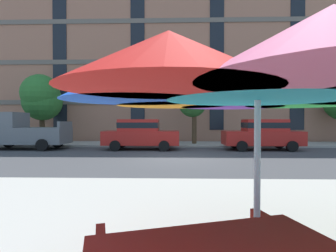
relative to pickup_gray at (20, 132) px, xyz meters
name	(u,v)px	position (x,y,z in m)	size (l,w,h in m)	color
ground_plane	(178,159)	(9.39, -3.70, -1.03)	(120.00, 120.00, 0.00)	#424244
sidewalk_far	(177,144)	(9.39, 3.10, -0.97)	(56.00, 3.60, 0.12)	#9E998E
apartment_building	(177,44)	(9.39, 11.29, 8.57)	(37.43, 12.08, 19.20)	#A87056
pickup_gray	(20,132)	(0.00, 0.00, 0.00)	(5.10, 2.12, 2.20)	slate
sedan_red	(141,133)	(7.21, 0.00, -0.08)	(4.40, 1.98, 1.78)	#B21E19
sedan_red_midblock	(263,134)	(14.33, 0.00, -0.08)	(4.40, 1.98, 1.78)	#B21E19
street_tree_left	(42,98)	(-0.38, 3.26, 2.32)	(2.78, 2.97, 5.03)	#4C3823
street_tree_middle	(192,100)	(10.42, 2.84, 2.12)	(2.18, 2.18, 4.44)	#4C3823
patio_umbrella	(258,80)	(10.02, -12.70, 1.01)	(3.63, 3.63, 2.30)	silver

